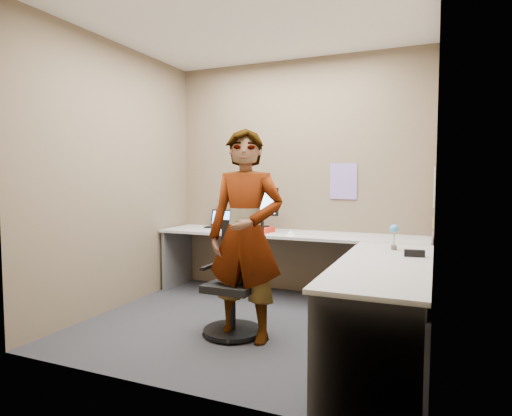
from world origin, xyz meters
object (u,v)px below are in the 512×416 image
at_px(monitor, 260,204).
at_px(person, 246,235).
at_px(desk, 311,257).
at_px(office_chair, 235,289).

bearing_deg(monitor, person, -63.53).
relative_size(desk, office_chair, 3.16).
relative_size(office_chair, person, 0.54).
relative_size(desk, person, 1.72).
bearing_deg(person, monitor, 103.04).
xyz_separation_m(monitor, office_chair, (0.26, -1.17, -0.66)).
bearing_deg(office_chair, desk, 51.92).
xyz_separation_m(desk, monitor, (-0.75, 0.55, 0.46)).
xyz_separation_m(desk, person, (-0.36, -0.71, 0.28)).
bearing_deg(person, office_chair, 141.40).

